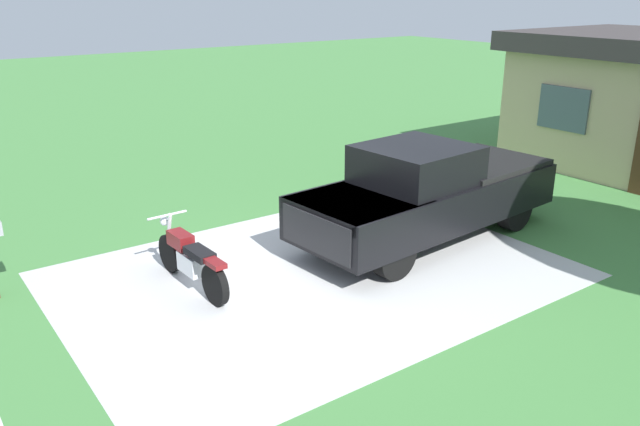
# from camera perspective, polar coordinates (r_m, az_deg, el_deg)

# --- Properties ---
(ground_plane) EXTENTS (80.00, 80.00, 0.00)m
(ground_plane) POSITION_cam_1_polar(r_m,az_deg,el_deg) (10.86, -0.51, -5.53)
(ground_plane) COLOR #427C3D
(driveway_pad) EXTENTS (5.97, 8.18, 0.01)m
(driveway_pad) POSITION_cam_1_polar(r_m,az_deg,el_deg) (10.86, -0.51, -5.52)
(driveway_pad) COLOR #BABABA
(driveway_pad) RESTS_ON ground
(motorcycle) EXTENTS (2.21, 0.70, 1.09)m
(motorcycle) POSITION_cam_1_polar(r_m,az_deg,el_deg) (10.47, -11.55, -4.12)
(motorcycle) COLOR black
(motorcycle) RESTS_ON ground
(pickup_truck) EXTENTS (2.46, 5.76, 1.90)m
(pickup_truck) POSITION_cam_1_polar(r_m,az_deg,el_deg) (12.28, 9.86, 1.96)
(pickup_truck) COLOR black
(pickup_truck) RESTS_ON ground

